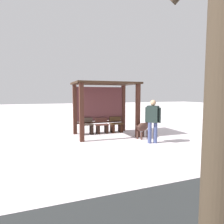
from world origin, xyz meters
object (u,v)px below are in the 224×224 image
Objects in this scene: bus_shelter at (103,97)px; person_walking at (153,118)px; bench_center_inside at (102,127)px; dog at (143,127)px; bench_right_inside at (116,126)px; bench_left_inside at (87,128)px.

person_walking is (1.20, -2.13, -0.76)m from bus_shelter.
dog is (1.32, -1.47, 0.18)m from bench_center_inside.
bus_shelter is 3.83× the size of bench_center_inside.
bench_right_inside is at bearing -0.04° from bench_center_inside.
bench_left_inside reaches higher than bench_right_inside.
bench_right_inside is (0.71, -0.00, 0.01)m from bench_center_inside.
dog is at bearing 82.44° from person_walking.
person_walking is at bearing -78.07° from bench_right_inside.
bus_shelter reaches higher than person_walking.
bench_right_inside is 2.49m from person_walking.
person_walking reaches higher than bench_center_inside.
bus_shelter is at bearing -162.25° from bench_right_inside.
bus_shelter is at bearing -17.73° from bench_left_inside.
bench_left_inside is 2.51m from dog.
bench_center_inside is at bearing 131.84° from dog.
bus_shelter is 1.69× the size of person_walking.
bench_right_inside is at bearing 0.01° from bench_left_inside.
person_walking is (1.91, -2.35, 0.63)m from bench_left_inside.
bus_shelter is 2.56m from person_walking.
bench_right_inside is 0.45× the size of person_walking.
person_walking reaches higher than bench_left_inside.
bus_shelter is 1.57m from bench_left_inside.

